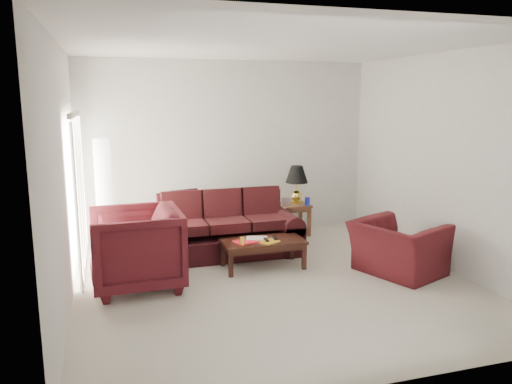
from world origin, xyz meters
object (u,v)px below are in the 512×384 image
armchair_left (136,248)px  coffee_table (263,254)px  armchair_right (398,248)px  sofa (225,226)px  floor_lamp (104,195)px  end_table (294,219)px

armchair_left → coffee_table: 1.80m
coffee_table → armchair_right: bearing=-6.6°
sofa → armchair_right: bearing=-35.6°
armchair_left → coffee_table: (1.75, 0.24, -0.31)m
floor_lamp → armchair_right: bearing=-30.1°
sofa → armchair_right: 2.54m
sofa → end_table: size_ratio=4.16×
sofa → floor_lamp: floor_lamp is taller
floor_lamp → armchair_left: floor_lamp is taller
floor_lamp → end_table: bearing=1.3°
floor_lamp → armchair_right: size_ratio=1.62×
sofa → coffee_table: bearing=-62.4°
end_table → floor_lamp: floor_lamp is taller
floor_lamp → armchair_left: size_ratio=1.60×
sofa → end_table: bearing=29.3°
sofa → end_table: sofa is taller
armchair_left → coffee_table: size_ratio=0.97×
sofa → floor_lamp: 1.94m
armchair_right → coffee_table: (-1.70, 0.75, -0.16)m
armchair_right → end_table: bearing=-6.4°
end_table → coffee_table: bearing=-124.7°
armchair_left → end_table: bearing=120.5°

